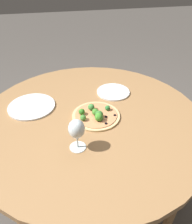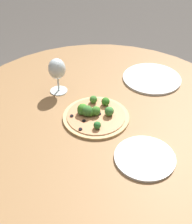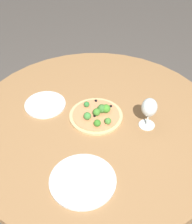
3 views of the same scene
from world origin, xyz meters
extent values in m
plane|color=#4C4742|center=(0.00, 0.00, 0.00)|extent=(12.00, 12.00, 0.00)
cylinder|color=olive|center=(0.00, 0.00, 0.69)|extent=(1.24, 1.24, 0.03)
cylinder|color=olive|center=(-0.39, -0.39, 0.34)|extent=(0.05, 0.05, 0.68)
cylinder|color=olive|center=(0.39, -0.39, 0.34)|extent=(0.05, 0.05, 0.68)
cylinder|color=olive|center=(-0.39, 0.39, 0.34)|extent=(0.05, 0.05, 0.68)
cylinder|color=tan|center=(-0.03, 0.01, 0.72)|extent=(0.26, 0.26, 0.01)
cylinder|color=tan|center=(-0.03, 0.01, 0.72)|extent=(0.23, 0.23, 0.00)
sphere|color=#39712E|center=(-0.04, 0.04, 0.75)|extent=(0.04, 0.04, 0.04)
sphere|color=#3E8528|center=(-0.03, 0.06, 0.75)|extent=(0.04, 0.04, 0.04)
sphere|color=#2E7433|center=(-0.10, -0.02, 0.74)|extent=(0.03, 0.03, 0.03)
sphere|color=#408034|center=(-0.04, 0.07, 0.74)|extent=(0.03, 0.03, 0.03)
sphere|color=#417E2B|center=(-0.02, 0.01, 0.74)|extent=(0.04, 0.04, 0.04)
sphere|color=#427E32|center=(0.05, 0.05, 0.74)|extent=(0.03, 0.03, 0.03)
sphere|color=#3A7221|center=(-0.04, 0.03, 0.74)|extent=(0.03, 0.03, 0.03)
sphere|color=#357624|center=(0.05, -0.01, 0.74)|extent=(0.03, 0.03, 0.03)
sphere|color=#3F833A|center=(-0.01, -0.04, 0.74)|extent=(0.04, 0.04, 0.04)
cylinder|color=black|center=(-0.02, 0.00, 0.73)|extent=(0.01, 0.01, 0.00)
cylinder|color=black|center=(-0.08, 0.04, 0.73)|extent=(0.01, 0.01, 0.00)
cylinder|color=black|center=(-0.02, 0.01, 0.73)|extent=(0.01, 0.01, 0.00)
cylinder|color=black|center=(-0.06, 0.10, 0.73)|extent=(0.01, 0.01, 0.00)
cylinder|color=black|center=(-0.12, 0.04, 0.73)|extent=(0.01, 0.01, 0.00)
cylinder|color=silver|center=(0.10, 0.22, 0.71)|extent=(0.08, 0.08, 0.00)
cylinder|color=silver|center=(0.10, 0.22, 0.75)|extent=(0.01, 0.01, 0.06)
ellipsoid|color=silver|center=(0.10, 0.22, 0.82)|extent=(0.07, 0.07, 0.09)
cylinder|color=silver|center=(0.32, -0.15, 0.72)|extent=(0.27, 0.27, 0.01)
cylinder|color=silver|center=(-0.19, -0.21, 0.72)|extent=(0.21, 0.21, 0.01)
camera|label=1|loc=(0.16, 0.93, 1.44)|focal=35.00mm
camera|label=2|loc=(-0.93, -0.27, 1.49)|focal=50.00mm
camera|label=3|loc=(1.04, -0.32, 1.75)|focal=50.00mm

